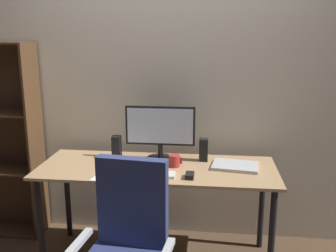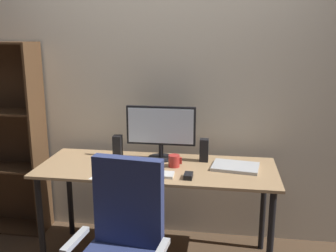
{
  "view_description": "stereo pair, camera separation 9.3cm",
  "coord_description": "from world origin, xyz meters",
  "px_view_note": "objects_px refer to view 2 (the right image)",
  "views": [
    {
      "loc": [
        0.37,
        -2.57,
        1.68
      ],
      "look_at": [
        0.07,
        0.04,
        1.03
      ],
      "focal_mm": 41.01,
      "sensor_mm": 36.0,
      "label": 1
    },
    {
      "loc": [
        0.46,
        -2.56,
        1.68
      ],
      "look_at": [
        0.07,
        0.04,
        1.03
      ],
      "focal_mm": 41.01,
      "sensor_mm": 36.0,
      "label": 2
    }
  ],
  "objects_px": {
    "keyboard": "(153,174)",
    "speaker_left": "(118,146)",
    "desk": "(157,178)",
    "mouse": "(188,176)",
    "monitor": "(160,129)",
    "coffee_mug": "(174,161)",
    "laptop": "(235,167)",
    "speaker_right": "(204,150)"
  },
  "relations": [
    {
      "from": "keyboard",
      "to": "speaker_left",
      "type": "bearing_deg",
      "value": 133.86
    },
    {
      "from": "desk",
      "to": "mouse",
      "type": "relative_size",
      "value": 17.68
    },
    {
      "from": "speaker_left",
      "to": "mouse",
      "type": "bearing_deg",
      "value": -31.9
    },
    {
      "from": "monitor",
      "to": "coffee_mug",
      "type": "xyz_separation_m",
      "value": [
        0.13,
        -0.16,
        -0.19
      ]
    },
    {
      "from": "monitor",
      "to": "mouse",
      "type": "distance_m",
      "value": 0.5
    },
    {
      "from": "monitor",
      "to": "laptop",
      "type": "relative_size",
      "value": 1.63
    },
    {
      "from": "desk",
      "to": "speaker_left",
      "type": "xyz_separation_m",
      "value": [
        -0.34,
        0.17,
        0.17
      ]
    },
    {
      "from": "speaker_left",
      "to": "speaker_right",
      "type": "distance_m",
      "value": 0.66
    },
    {
      "from": "mouse",
      "to": "monitor",
      "type": "bearing_deg",
      "value": 125.5
    },
    {
      "from": "keyboard",
      "to": "mouse",
      "type": "height_order",
      "value": "mouse"
    },
    {
      "from": "mouse",
      "to": "speaker_left",
      "type": "height_order",
      "value": "speaker_left"
    },
    {
      "from": "coffee_mug",
      "to": "laptop",
      "type": "xyz_separation_m",
      "value": [
        0.43,
        0.03,
        -0.03
      ]
    },
    {
      "from": "desk",
      "to": "keyboard",
      "type": "height_order",
      "value": "keyboard"
    },
    {
      "from": "keyboard",
      "to": "mouse",
      "type": "bearing_deg",
      "value": -3.94
    },
    {
      "from": "laptop",
      "to": "desk",
      "type": "bearing_deg",
      "value": -166.65
    },
    {
      "from": "desk",
      "to": "monitor",
      "type": "height_order",
      "value": "monitor"
    },
    {
      "from": "mouse",
      "to": "laptop",
      "type": "height_order",
      "value": "mouse"
    },
    {
      "from": "laptop",
      "to": "mouse",
      "type": "bearing_deg",
      "value": -133.98
    },
    {
      "from": "monitor",
      "to": "keyboard",
      "type": "bearing_deg",
      "value": -88.68
    },
    {
      "from": "desk",
      "to": "keyboard",
      "type": "bearing_deg",
      "value": -88.9
    },
    {
      "from": "keyboard",
      "to": "mouse",
      "type": "relative_size",
      "value": 3.02
    },
    {
      "from": "desk",
      "to": "speaker_right",
      "type": "distance_m",
      "value": 0.41
    },
    {
      "from": "speaker_right",
      "to": "coffee_mug",
      "type": "bearing_deg",
      "value": -142.91
    },
    {
      "from": "monitor",
      "to": "keyboard",
      "type": "relative_size",
      "value": 1.8
    },
    {
      "from": "monitor",
      "to": "speaker_right",
      "type": "bearing_deg",
      "value": -1.37
    },
    {
      "from": "keyboard",
      "to": "monitor",
      "type": "bearing_deg",
      "value": 90.84
    },
    {
      "from": "mouse",
      "to": "coffee_mug",
      "type": "distance_m",
      "value": 0.24
    },
    {
      "from": "keyboard",
      "to": "laptop",
      "type": "relative_size",
      "value": 0.91
    },
    {
      "from": "coffee_mug",
      "to": "speaker_right",
      "type": "xyz_separation_m",
      "value": [
        0.2,
        0.15,
        0.04
      ]
    },
    {
      "from": "monitor",
      "to": "coffee_mug",
      "type": "bearing_deg",
      "value": -51.61
    },
    {
      "from": "monitor",
      "to": "mouse",
      "type": "xyz_separation_m",
      "value": [
        0.25,
        -0.37,
        -0.22
      ]
    },
    {
      "from": "laptop",
      "to": "speaker_right",
      "type": "distance_m",
      "value": 0.27
    },
    {
      "from": "monitor",
      "to": "coffee_mug",
      "type": "height_order",
      "value": "monitor"
    },
    {
      "from": "desk",
      "to": "speaker_left",
      "type": "bearing_deg",
      "value": 153.13
    },
    {
      "from": "monitor",
      "to": "speaker_right",
      "type": "relative_size",
      "value": 3.06
    },
    {
      "from": "speaker_right",
      "to": "desk",
      "type": "bearing_deg",
      "value": -152.45
    },
    {
      "from": "desk",
      "to": "laptop",
      "type": "height_order",
      "value": "laptop"
    },
    {
      "from": "keyboard",
      "to": "speaker_right",
      "type": "height_order",
      "value": "speaker_right"
    },
    {
      "from": "desk",
      "to": "coffee_mug",
      "type": "bearing_deg",
      "value": 7.7
    },
    {
      "from": "desk",
      "to": "mouse",
      "type": "xyz_separation_m",
      "value": [
        0.25,
        -0.19,
        0.1
      ]
    },
    {
      "from": "coffee_mug",
      "to": "speaker_left",
      "type": "relative_size",
      "value": 0.57
    },
    {
      "from": "speaker_left",
      "to": "speaker_right",
      "type": "bearing_deg",
      "value": 0.0
    }
  ]
}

